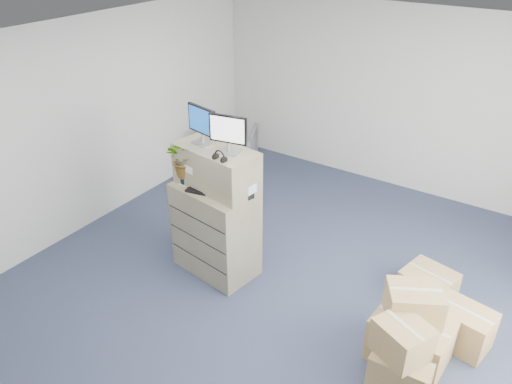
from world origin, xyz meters
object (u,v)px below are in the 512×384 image
Objects in this scene: monitor_left at (202,123)px; potted_plant at (186,164)px; monitor_right at (228,132)px; keyboard at (207,191)px; filing_cabinet_lower at (216,230)px; office_chair at (231,147)px; water_bottle at (223,178)px.

potted_plant is (-0.15, -0.14, -0.48)m from monitor_left.
keyboard is (-0.21, -0.14, -0.71)m from monitor_right.
potted_plant is at bearing 161.00° from keyboard.
filing_cabinet_lower is 2.41× the size of keyboard.
filing_cabinet_lower is 2.76m from office_chair.
potted_plant is (-0.33, -0.06, 0.81)m from filing_cabinet_lower.
water_bottle is at bearing 99.72° from office_chair.
water_bottle is 2.88m from office_chair.
water_bottle reaches higher than keyboard.
potted_plant is at bearing -125.92° from monitor_left.
monitor_left is 0.76m from keyboard.
keyboard reaches higher than filing_cabinet_lower.
filing_cabinet_lower is 2.59× the size of monitor_left.
keyboard is at bearing -119.64° from water_bottle.
filing_cabinet_lower is at bearing 178.79° from monitor_right.
office_chair is (-1.47, 2.43, -0.73)m from keyboard.
monitor_right is 3.19m from office_chair.
potted_plant is at bearing 179.78° from monitor_right.
water_bottle is (-0.12, 0.03, -0.59)m from monitor_right.
office_chair is (-1.48, 2.33, -0.15)m from filing_cabinet_lower.
monitor_right is 0.76m from keyboard.
water_bottle reaches higher than filing_cabinet_lower.
keyboard is at bearing -7.41° from potted_plant.
monitor_right is at bearing -14.58° from water_bottle.
office_chair is (-1.56, 2.26, -0.85)m from water_bottle.
monitor_right reaches higher than water_bottle.
keyboard reaches higher than office_chair.
keyboard is 1.76× the size of water_bottle.
water_bottle is at bearing 44.44° from filing_cabinet_lower.
filing_cabinet_lower is 2.50× the size of potted_plant.
filing_cabinet_lower reaches higher than office_chair.
keyboard is 2.93m from office_chair.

